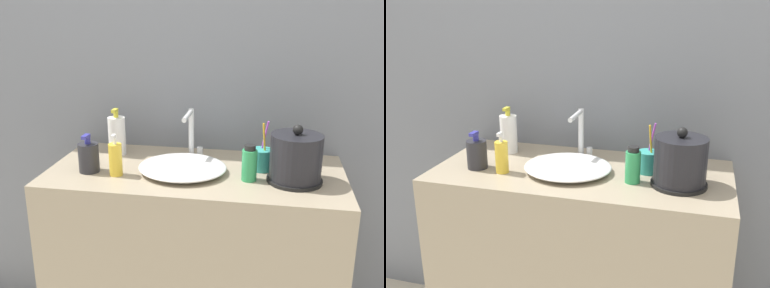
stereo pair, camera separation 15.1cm
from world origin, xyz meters
The scene contains 10 objects.
wall_back centered at (0.00, 0.53, 1.30)m, with size 6.00×0.04×2.60m.
vanity_counter centered at (0.00, 0.25, 0.42)m, with size 1.08×0.51×0.85m.
sink_basin centered at (-0.04, 0.22, 0.87)m, with size 0.32×0.29×0.04m.
faucet centered at (-0.04, 0.38, 0.96)m, with size 0.06×0.16×0.20m.
electric_kettle centered at (0.36, 0.20, 0.93)m, with size 0.19×0.19×0.20m.
toothbrush_cup centered at (0.24, 0.30, 0.89)m, with size 0.08×0.08×0.18m.
lotion_bottle centered at (-0.38, 0.17, 0.90)m, with size 0.07×0.07×0.14m.
shampoo_bottle centered at (0.20, 0.19, 0.91)m, with size 0.05×0.05×0.13m.
mouthwash_bottle centered at (-0.34, 0.38, 0.93)m, with size 0.07×0.07×0.19m.
hand_cream_bottle centered at (-0.27, 0.16, 0.91)m, with size 0.05×0.05×0.15m.
Camera 2 is at (0.41, -1.24, 1.44)m, focal length 42.00 mm.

